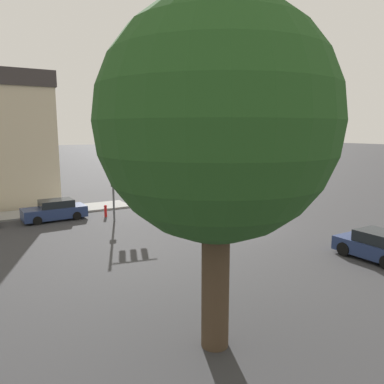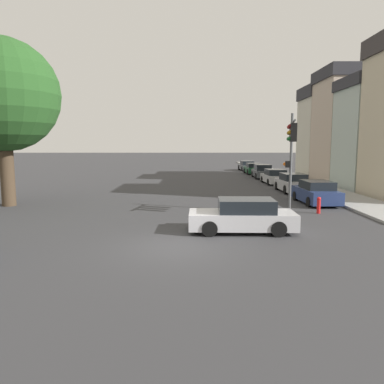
% 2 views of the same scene
% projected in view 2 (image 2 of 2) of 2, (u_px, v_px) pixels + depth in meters
% --- Properties ---
extents(ground_plane, '(300.00, 300.00, 0.00)m').
position_uv_depth(ground_plane, '(177.00, 247.00, 13.88)').
color(ground_plane, '#333335').
extents(sidewalk_strip, '(3.12, 60.00, 0.14)m').
position_uv_depth(sidewalk_strip, '(275.00, 174.00, 47.35)').
color(sidewalk_strip, gray).
rests_on(sidewalk_strip, ground_plane).
extents(rowhouse_backdrop, '(8.12, 23.52, 11.20)m').
position_uv_depth(rowhouse_backdrop, '(373.00, 127.00, 33.56)').
color(rowhouse_backdrop, beige).
rests_on(rowhouse_backdrop, ground_plane).
extents(street_tree, '(6.73, 6.73, 10.06)m').
position_uv_depth(street_tree, '(1.00, 96.00, 22.26)').
color(street_tree, '#423323').
rests_on(street_tree, ground_plane).
extents(traffic_signal, '(0.72, 2.54, 5.41)m').
position_uv_depth(traffic_signal, '(290.00, 142.00, 19.19)').
color(traffic_signal, '#515456').
rests_on(traffic_signal, ground_plane).
extents(crossing_car_0, '(4.60, 2.06, 1.44)m').
position_uv_depth(crossing_car_0, '(242.00, 216.00, 16.19)').
color(crossing_car_0, '#B7B7BC').
rests_on(crossing_car_0, ground_plane).
extents(parked_car_0, '(2.10, 4.43, 1.48)m').
position_uv_depth(parked_car_0, '(315.00, 193.00, 23.92)').
color(parked_car_0, navy).
rests_on(parked_car_0, ground_plane).
extents(parked_car_1, '(2.10, 4.39, 1.48)m').
position_uv_depth(parked_car_1, '(291.00, 183.00, 29.72)').
color(parked_car_1, '#B7B7BC').
rests_on(parked_car_1, ground_plane).
extents(parked_car_2, '(2.08, 4.39, 1.40)m').
position_uv_depth(parked_car_2, '(274.00, 177.00, 35.80)').
color(parked_car_2, '#B7B7BC').
rests_on(parked_car_2, ground_plane).
extents(parked_car_3, '(1.99, 4.56, 1.54)m').
position_uv_depth(parked_car_3, '(261.00, 172.00, 41.69)').
color(parked_car_3, '#4C5156').
rests_on(parked_car_3, ground_plane).
extents(parked_car_4, '(2.04, 4.32, 1.38)m').
position_uv_depth(parked_car_4, '(252.00, 169.00, 47.51)').
color(parked_car_4, '#194728').
rests_on(parked_car_4, ground_plane).
extents(parked_car_5, '(2.08, 4.84, 1.40)m').
position_uv_depth(parked_car_5, '(246.00, 166.00, 53.50)').
color(parked_car_5, '#4C5156').
rests_on(parked_car_5, ground_plane).
extents(fire_hydrant, '(0.22, 0.22, 0.92)m').
position_uv_depth(fire_hydrant, '(317.00, 205.00, 20.52)').
color(fire_hydrant, red).
rests_on(fire_hydrant, ground_plane).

